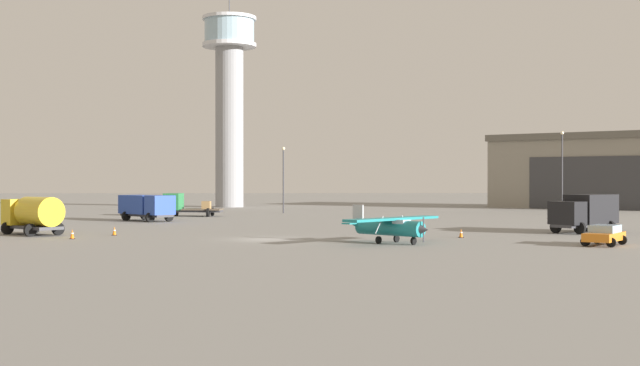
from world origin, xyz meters
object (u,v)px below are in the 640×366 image
truck_box_black (585,212)px  truck_flatbed_green (183,205)px  control_tower (229,91)px  car_orange (604,234)px  airplane_teal (389,226)px  light_post_east (562,166)px  truck_fuel_tanker_yellow (34,213)px  traffic_cone_near_left (114,231)px  light_post_west (283,174)px  traffic_cone_mid_apron (461,233)px  truck_box_blue (146,206)px  traffic_cone_near_right (72,234)px

truck_box_black → truck_flatbed_green: truck_box_black is taller
control_tower → car_orange: bearing=-67.6°
airplane_teal → light_post_east: bearing=105.6°
truck_fuel_tanker_yellow → traffic_cone_near_left: (6.55, -0.70, -1.37)m
truck_box_black → car_orange: bearing=39.6°
truck_fuel_tanker_yellow → traffic_cone_near_left: size_ratio=8.48×
light_post_west → traffic_cone_mid_apron: light_post_west is taller
truck_flatbed_green → light_post_east: size_ratio=0.68×
car_orange → light_post_east: 48.78m
truck_box_blue → truck_flatbed_green: bearing=124.5°
traffic_cone_near_right → airplane_teal: bearing=-11.0°
control_tower → airplane_teal: (17.67, -75.05, -17.22)m
traffic_cone_mid_apron → light_post_east: bearing=63.1°
light_post_west → traffic_cone_near_left: (-12.29, -42.47, -4.80)m
traffic_cone_mid_apron → truck_fuel_tanker_yellow: bearing=173.5°
truck_fuel_tanker_yellow → traffic_cone_mid_apron: size_ratio=8.44×
light_post_west → light_post_east: 35.12m
truck_box_blue → truck_flatbed_green: truck_flatbed_green is taller
truck_flatbed_green → traffic_cone_near_left: (-0.56, -33.86, -0.98)m
control_tower → car_orange: (31.88, -77.30, -17.69)m
traffic_cone_near_left → traffic_cone_mid_apron: traffic_cone_mid_apron is taller
light_post_east → truck_flatbed_green: bearing=-176.9°
control_tower → traffic_cone_near_left: (-3.14, -66.68, -18.09)m
truck_box_black → airplane_teal: bearing=-4.4°
truck_flatbed_green → truck_fuel_tanker_yellow: bearing=84.7°
traffic_cone_near_left → car_orange: bearing=-16.9°
traffic_cone_near_left → traffic_cone_near_right: (-2.23, -3.87, 0.02)m
light_post_west → truck_flatbed_green: bearing=-143.7°
truck_box_blue → traffic_cone_near_right: 26.42m
car_orange → traffic_cone_mid_apron: size_ratio=6.29×
airplane_teal → light_post_west: (-8.51, 50.84, 3.93)m
control_tower → airplane_teal: size_ratio=4.76×
light_post_east → truck_box_black: bearing=-104.3°
traffic_cone_near_right → car_orange: bearing=-10.3°
control_tower → light_post_east: bearing=-34.7°
truck_fuel_tanker_yellow → traffic_cone_near_left: truck_fuel_tanker_yellow is taller
truck_box_blue → car_orange: (36.75, -33.14, -0.86)m
car_orange → control_tower: bearing=-122.0°
truck_flatbed_green → light_post_east: 46.62m
truck_flatbed_green → light_post_west: bearing=-137.0°
traffic_cone_mid_apron → airplane_teal: bearing=-139.0°
truck_fuel_tanker_yellow → traffic_cone_mid_apron: (33.38, -3.83, -1.36)m
control_tower → car_orange: size_ratio=7.80×
light_post_east → traffic_cone_mid_apron: size_ratio=14.87×
control_tower → traffic_cone_near_left: control_tower is taller
truck_fuel_tanker_yellow → light_post_east: (53.42, 35.70, 4.34)m
truck_box_black → traffic_cone_near_left: 38.38m
traffic_cone_mid_apron → truck_box_blue: bearing=138.1°
traffic_cone_near_right → traffic_cone_near_left: bearing=60.1°
car_orange → truck_box_black: bearing=-158.1°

